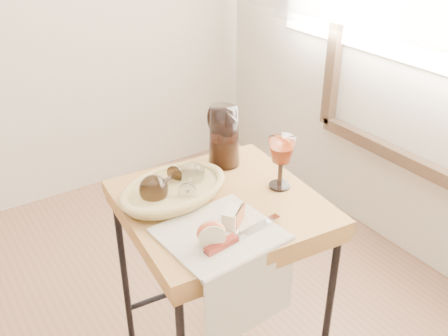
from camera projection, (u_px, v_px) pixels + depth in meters
side_table at (221, 291)px, 1.71m from camera, size 0.62×0.62×0.73m
tea_towel at (219, 233)px, 1.38m from camera, size 0.32×0.29×0.01m
bread_basket at (174, 192)px, 1.53m from camera, size 0.36×0.28×0.04m
goblet_lying_a at (163, 183)px, 1.51m from camera, size 0.17×0.14×0.09m
goblet_lying_b at (190, 182)px, 1.53m from camera, size 0.14×0.15×0.08m
pitcher at (224, 136)px, 1.69m from camera, size 0.20×0.26×0.25m
wine_goblet at (281, 163)px, 1.56m from camera, size 0.09×0.09×0.17m
apple_half at (211, 233)px, 1.32m from camera, size 0.09×0.07×0.07m
apple_wedge at (233, 217)px, 1.40m from camera, size 0.08×0.07×0.05m
table_knife at (241, 234)px, 1.36m from camera, size 0.26×0.06×0.02m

